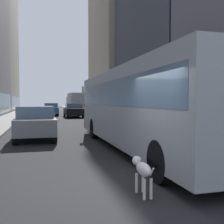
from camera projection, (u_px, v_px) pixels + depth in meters
The scene contains 11 objects.
ground_plane at pixel (58, 114), 39.84m from camera, with size 120.00×120.00×0.00m, color #232326.
sidewalk_left at pixel (17, 114), 38.34m from camera, with size 2.40×110.00×0.15m, color gray.
sidewalk_right at pixel (95, 113), 41.34m from camera, with size 2.40×110.00×0.15m, color #ADA89E.
building_right_mid at pixel (169, 37), 30.69m from camera, with size 8.23×16.02×18.51m.
building_right_far at pixel (124, 18), 46.84m from camera, with size 9.79×16.50×33.00m.
transit_bus at pixel (141, 104), 10.33m from camera, with size 2.78×11.53×3.05m.
car_grey_wagon at pixel (36, 122), 13.43m from camera, with size 1.86×4.78×1.62m.
car_blue_hatchback at pixel (51, 109), 34.38m from camera, with size 1.77×4.53×1.62m.
car_black_suv at pixel (73, 110), 31.01m from camera, with size 1.91×4.54×1.62m.
box_truck at pixel (76, 102), 40.59m from camera, with size 2.30×7.50×3.05m.
dalmatian_dog at pixel (142, 169), 5.34m from camera, with size 0.22×0.96×0.72m.
Camera 1 is at (-2.60, -5.54, 1.88)m, focal length 42.66 mm.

